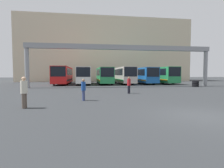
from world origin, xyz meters
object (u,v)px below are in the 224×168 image
object	(u,v)px
bus_slot_1	(84,75)
pedestrian_near_left	(83,89)
pedestrian_near_right	(129,85)
bus_slot_5	(161,74)
bus_slot_3	(124,74)
bus_slot_0	(63,74)
bus_slot_2	(104,75)
pedestrian_far_center	(24,92)
bus_slot_4	(143,75)
tire_stack	(195,84)

from	to	relation	value
bus_slot_1	pedestrian_near_left	distance (m)	21.65
pedestrian_near_right	bus_slot_5	bearing A→B (deg)	12.34
bus_slot_3	bus_slot_0	bearing A→B (deg)	179.08
bus_slot_5	pedestrian_near_left	distance (m)	26.82
bus_slot_2	pedestrian_far_center	world-z (taller)	bus_slot_2
bus_slot_5	bus_slot_2	bearing A→B (deg)	-178.04
bus_slot_3	pedestrian_near_left	world-z (taller)	bus_slot_3
bus_slot_5	pedestrian_near_left	size ratio (longest dim) A/B	7.47
bus_slot_3	pedestrian_near_left	distance (m)	23.05
bus_slot_3	bus_slot_4	bearing A→B (deg)	-4.08
bus_slot_1	pedestrian_near_right	distance (m)	18.13
bus_slot_2	bus_slot_0	bearing A→B (deg)	176.27
bus_slot_2	bus_slot_3	distance (m)	3.99
bus_slot_0	bus_slot_4	distance (m)	15.91
bus_slot_0	bus_slot_5	distance (m)	19.88
bus_slot_1	bus_slot_4	xyz separation A→B (m)	(11.93, -0.17, -0.01)
pedestrian_far_center	bus_slot_4	bearing A→B (deg)	157.04
bus_slot_2	pedestrian_near_right	xyz separation A→B (m)	(0.81, -17.25, -0.93)
bus_slot_1	pedestrian_near_left	size ratio (longest dim) A/B	7.23
bus_slot_3	pedestrian_near_right	bearing A→B (deg)	-100.20
bus_slot_5	pedestrian_near_left	xyz separation A→B (m)	(-15.56, -21.82, -1.05)
bus_slot_4	bus_slot_3	bearing A→B (deg)	175.92
bus_slot_0	bus_slot_3	distance (m)	11.93
bus_slot_0	pedestrian_near_left	xyz separation A→B (m)	(4.32, -21.93, -1.06)
bus_slot_4	pedestrian_near_left	bearing A→B (deg)	-118.36
bus_slot_5	tire_stack	xyz separation A→B (m)	(1.30, -9.98, -1.42)
bus_slot_0	bus_slot_2	bearing A→B (deg)	-3.73
bus_slot_2	pedestrian_near_left	xyz separation A→B (m)	(-3.63, -21.41, -0.98)
bus_slot_3	tire_stack	xyz separation A→B (m)	(9.25, -9.90, -1.41)
bus_slot_1	bus_slot_5	world-z (taller)	bus_slot_5
tire_stack	bus_slot_3	bearing A→B (deg)	133.05
bus_slot_1	bus_slot_0	bearing A→B (deg)	175.59
bus_slot_3	pedestrian_far_center	bearing A→B (deg)	-114.29
bus_slot_1	bus_slot_5	size ratio (longest dim) A/B	0.97
bus_slot_2	bus_slot_3	world-z (taller)	bus_slot_3
bus_slot_3	pedestrian_far_center	world-z (taller)	bus_slot_3
bus_slot_4	bus_slot_5	bearing A→B (deg)	5.22
bus_slot_1	bus_slot_3	distance (m)	7.95
bus_slot_1	bus_slot_3	bearing A→B (deg)	0.83
bus_slot_5	pedestrian_near_left	world-z (taller)	bus_slot_5
bus_slot_0	pedestrian_far_center	xyz separation A→B (m)	(1.02, -24.36, -0.95)
bus_slot_0	tire_stack	size ratio (longest dim) A/B	11.70
bus_slot_0	bus_slot_3	xyz separation A→B (m)	(11.93, -0.19, -0.02)
bus_slot_1	pedestrian_near_right	xyz separation A→B (m)	(4.79, -17.46, -0.95)
bus_slot_2	tire_stack	bearing A→B (deg)	-35.90
bus_slot_0	pedestrian_near_right	size ratio (longest dim) A/B	7.22
bus_slot_0	pedestrian_near_left	distance (m)	22.38
bus_slot_5	pedestrian_far_center	distance (m)	30.74
bus_slot_1	bus_slot_2	xyz separation A→B (m)	(3.98, -0.21, -0.02)
bus_slot_2	bus_slot_3	size ratio (longest dim) A/B	0.94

